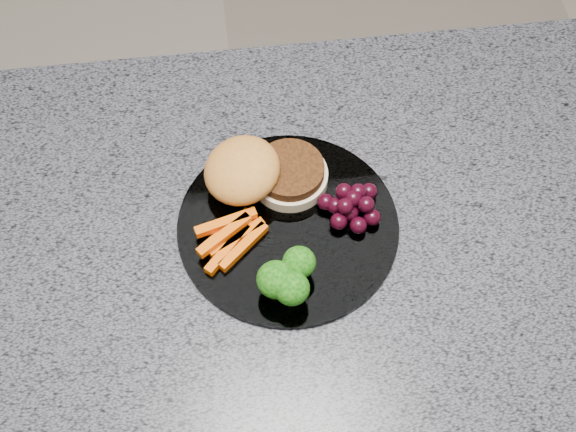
{
  "coord_description": "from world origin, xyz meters",
  "views": [
    {
      "loc": [
        -0.02,
        -0.45,
        1.72
      ],
      "look_at": [
        0.04,
        0.01,
        0.93
      ],
      "focal_mm": 50.0,
      "sensor_mm": 36.0,
      "label": 1
    }
  ],
  "objects_px": {
    "grape_bunch": "(352,205)",
    "burger": "(259,174)",
    "island_cabinet": "(267,377)",
    "plate": "(288,226)"
  },
  "relations": [
    {
      "from": "burger",
      "to": "grape_bunch",
      "type": "height_order",
      "value": "burger"
    },
    {
      "from": "plate",
      "to": "burger",
      "type": "distance_m",
      "value": 0.07
    },
    {
      "from": "island_cabinet",
      "to": "plate",
      "type": "height_order",
      "value": "plate"
    },
    {
      "from": "burger",
      "to": "grape_bunch",
      "type": "xyz_separation_m",
      "value": [
        0.1,
        -0.05,
        -0.01
      ]
    },
    {
      "from": "island_cabinet",
      "to": "grape_bunch",
      "type": "xyz_separation_m",
      "value": [
        0.11,
        0.02,
        0.49
      ]
    },
    {
      "from": "grape_bunch",
      "to": "burger",
      "type": "bearing_deg",
      "value": 153.34
    },
    {
      "from": "island_cabinet",
      "to": "plate",
      "type": "relative_size",
      "value": 4.62
    },
    {
      "from": "plate",
      "to": "grape_bunch",
      "type": "height_order",
      "value": "grape_bunch"
    },
    {
      "from": "burger",
      "to": "plate",
      "type": "bearing_deg",
      "value": -78.68
    },
    {
      "from": "island_cabinet",
      "to": "grape_bunch",
      "type": "relative_size",
      "value": 16.35
    }
  ]
}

